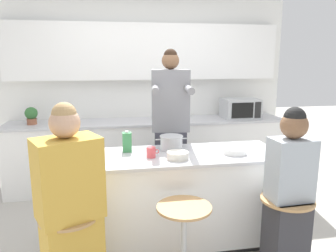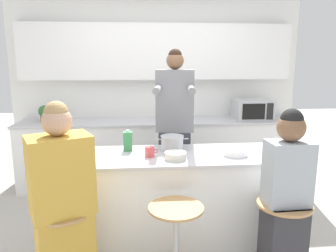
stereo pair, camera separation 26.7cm
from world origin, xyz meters
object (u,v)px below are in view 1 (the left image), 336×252
object	(u,v)px
bar_stool_rightmost	(285,230)
person_cooking	(170,136)
kitchen_island	(169,199)
bar_stool_center	(184,239)
juice_carton	(127,142)
person_wrapped_blanket	(70,212)
potted_plant	(31,115)
fruit_bowl	(234,151)
coffee_cup_near	(151,152)
cooking_pot	(171,143)
person_seated_near	(288,199)
bar_stool_leftmost	(71,250)
microwave	(240,108)

from	to	relation	value
bar_stool_rightmost	person_cooking	size ratio (longest dim) A/B	0.36
kitchen_island	bar_stool_rightmost	bearing A→B (deg)	-36.86
bar_stool_center	juice_carton	xyz separation A→B (m)	(-0.37, 0.77, 0.59)
kitchen_island	bar_stool_center	distance (m)	0.61
person_wrapped_blanket	potted_plant	bearing A→B (deg)	82.86
person_wrapped_blanket	fruit_bowl	world-z (taller)	person_wrapped_blanket
kitchen_island	fruit_bowl	size ratio (longest dim) A/B	9.45
bar_stool_center	person_cooking	xyz separation A→B (m)	(0.12, 1.18, 0.53)
person_wrapped_blanket	coffee_cup_near	distance (m)	0.89
bar_stool_center	cooking_pot	xyz separation A→B (m)	(0.05, 0.75, 0.56)
person_wrapped_blanket	person_seated_near	world-z (taller)	person_wrapped_blanket
bar_stool_leftmost	fruit_bowl	world-z (taller)	fruit_bowl
bar_stool_leftmost	bar_stool_center	bearing A→B (deg)	-0.18
person_wrapped_blanket	bar_stool_rightmost	bearing A→B (deg)	-24.66
cooking_pot	bar_stool_leftmost	bearing A→B (deg)	-139.50
kitchen_island	bar_stool_center	bearing A→B (deg)	-90.00
coffee_cup_near	potted_plant	world-z (taller)	potted_plant
person_seated_near	juice_carton	size ratio (longest dim) A/B	7.00
coffee_cup_near	potted_plant	bearing A→B (deg)	130.07
juice_carton	microwave	bearing A→B (deg)	38.55
cooking_pot	juice_carton	world-z (taller)	juice_carton
bar_stool_center	potted_plant	distance (m)	2.68
person_wrapped_blanket	bar_stool_center	bearing A→B (deg)	-23.40
kitchen_island	bar_stool_leftmost	bearing A→B (deg)	-143.91
person_cooking	person_wrapped_blanket	distance (m)	1.53
bar_stool_leftmost	person_wrapped_blanket	xyz separation A→B (m)	(0.02, -0.02, 0.31)
fruit_bowl	juice_carton	xyz separation A→B (m)	(-0.96, 0.24, 0.07)
cooking_pot	potted_plant	xyz separation A→B (m)	(-1.54, 1.37, 0.08)
juice_carton	microwave	distance (m)	2.12
bar_stool_leftmost	person_cooking	bearing A→B (deg)	51.16
person_wrapped_blanket	cooking_pot	world-z (taller)	person_wrapped_blanket
juice_carton	cooking_pot	bearing A→B (deg)	-2.65
bar_stool_rightmost	microwave	xyz separation A→B (m)	(0.46, 2.10, 0.66)
person_seated_near	coffee_cup_near	world-z (taller)	person_seated_near
microwave	bar_stool_rightmost	bearing A→B (deg)	-102.27
potted_plant	juice_carton	bearing A→B (deg)	-50.21
bar_stool_leftmost	bar_stool_center	world-z (taller)	same
bar_stool_center	person_wrapped_blanket	size ratio (longest dim) A/B	0.45
person_cooking	coffee_cup_near	distance (m)	0.69
cooking_pot	bar_stool_center	bearing A→B (deg)	-93.54
bar_stool_center	cooking_pot	distance (m)	0.94
person_cooking	bar_stool_rightmost	bearing A→B (deg)	-51.88
bar_stool_leftmost	fruit_bowl	distance (m)	1.60
cooking_pot	person_cooking	bearing A→B (deg)	80.60
microwave	juice_carton	bearing A→B (deg)	-141.45
bar_stool_rightmost	cooking_pot	distance (m)	1.23
bar_stool_center	bar_stool_rightmost	size ratio (longest dim) A/B	1.00
bar_stool_leftmost	bar_stool_rightmost	xyz separation A→B (m)	(1.66, -0.02, 0.00)
person_wrapped_blanket	fruit_bowl	size ratio (longest dim) A/B	6.66
coffee_cup_near	person_wrapped_blanket	bearing A→B (deg)	-138.30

